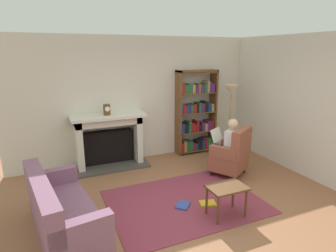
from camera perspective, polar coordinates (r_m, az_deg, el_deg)
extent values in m
plane|color=#976040|center=(4.53, 5.15, -16.74)|extent=(14.00, 14.00, 0.00)
cube|color=silver|center=(6.30, -5.80, 5.42)|extent=(5.60, 0.10, 2.70)
cube|color=silver|center=(6.56, 20.74, 4.92)|extent=(0.10, 5.20, 2.70)
cube|color=#863143|center=(4.76, 3.36, -14.98)|extent=(2.40, 1.80, 0.01)
cube|color=#4C4742|center=(6.13, -11.30, -7.99)|extent=(1.53, 0.64, 0.05)
cube|color=black|center=(6.20, -11.92, -4.05)|extent=(1.01, 0.20, 0.70)
cube|color=silver|center=(5.96, -17.47, -3.80)|extent=(0.12, 0.44, 1.07)
cube|color=silver|center=(6.19, -6.26, -2.51)|extent=(0.12, 0.44, 1.07)
cube|color=silver|center=(5.92, -11.98, 1.06)|extent=(1.33, 0.44, 0.16)
cube|color=silver|center=(5.84, -11.92, 1.98)|extent=(1.49, 0.56, 0.06)
cylinder|color=brown|center=(5.79, -12.25, 3.25)|extent=(0.14, 0.14, 0.22)
cylinder|color=white|center=(5.72, -12.13, 3.39)|extent=(0.10, 0.01, 0.10)
cube|color=brown|center=(6.49, 2.10, 2.45)|extent=(0.04, 0.32, 1.96)
cube|color=brown|center=(6.94, 9.05, 3.07)|extent=(0.04, 0.32, 1.96)
cube|color=brown|center=(6.57, 5.91, 11.00)|extent=(0.97, 0.32, 0.04)
cube|color=brown|center=(6.95, 5.50, -4.67)|extent=(0.93, 0.32, 0.02)
cube|color=maroon|center=(6.73, 2.60, -4.18)|extent=(0.08, 0.26, 0.22)
cube|color=#997F4C|center=(6.75, 3.11, -3.96)|extent=(0.05, 0.26, 0.26)
cube|color=#1E592D|center=(6.78, 3.64, -3.95)|extent=(0.07, 0.26, 0.24)
cube|color=#1E592D|center=(6.82, 4.26, -3.88)|extent=(0.08, 0.26, 0.23)
cube|color=maroon|center=(6.86, 4.76, -3.94)|extent=(0.05, 0.26, 0.20)
cube|color=navy|center=(6.89, 5.28, -4.02)|extent=(0.08, 0.26, 0.16)
cube|color=black|center=(6.92, 5.83, -3.73)|extent=(0.05, 0.26, 0.21)
cube|color=black|center=(6.95, 6.30, -3.63)|extent=(0.06, 0.26, 0.22)
cube|color=navy|center=(6.98, 6.77, -3.48)|extent=(0.07, 0.26, 0.24)
cube|color=maroon|center=(7.01, 7.32, -3.33)|extent=(0.07, 0.26, 0.26)
cube|color=#1E592D|center=(7.06, 7.90, -3.26)|extent=(0.08, 0.26, 0.25)
cube|color=#1E592D|center=(7.10, 8.36, -3.37)|extent=(0.04, 0.26, 0.21)
cube|color=brown|center=(6.81, 5.59, -1.02)|extent=(0.93, 0.32, 0.02)
cube|color=navy|center=(6.59, 2.68, -0.37)|extent=(0.08, 0.26, 0.23)
cube|color=black|center=(6.64, 3.40, -0.35)|extent=(0.09, 0.26, 0.21)
cube|color=#1E592D|center=(6.67, 4.06, -0.10)|extent=(0.07, 0.26, 0.25)
cube|color=maroon|center=(6.70, 4.60, -0.14)|extent=(0.06, 0.26, 0.23)
cube|color=maroon|center=(6.74, 5.10, -0.24)|extent=(0.07, 0.26, 0.19)
cube|color=maroon|center=(6.76, 5.63, 0.10)|extent=(0.05, 0.26, 0.26)
cube|color=black|center=(6.81, 6.13, -0.21)|extent=(0.07, 0.26, 0.17)
cube|color=#4C1E59|center=(6.84, 6.68, 0.02)|extent=(0.08, 0.26, 0.21)
cube|color=#997F4C|center=(6.88, 7.25, -0.05)|extent=(0.07, 0.26, 0.17)
cube|color=#4C1E59|center=(6.92, 7.82, 0.25)|extent=(0.08, 0.26, 0.23)
cube|color=maroon|center=(6.96, 8.40, 0.30)|extent=(0.07, 0.26, 0.22)
cube|color=brown|center=(6.70, 5.69, 2.78)|extent=(0.93, 0.32, 0.02)
cube|color=navy|center=(6.47, 2.54, 3.66)|extent=(0.04, 0.26, 0.25)
cube|color=maroon|center=(6.51, 3.07, 3.49)|extent=(0.09, 0.26, 0.20)
cube|color=navy|center=(6.55, 3.78, 3.47)|extent=(0.08, 0.26, 0.19)
cube|color=#1E592D|center=(6.59, 4.41, 3.56)|extent=(0.06, 0.26, 0.19)
cube|color=maroon|center=(6.62, 5.00, 3.64)|extent=(0.08, 0.26, 0.20)
cube|color=black|center=(6.66, 5.55, 3.57)|extent=(0.06, 0.26, 0.17)
cube|color=#1E592D|center=(6.69, 6.05, 3.81)|extent=(0.06, 0.26, 0.22)
cube|color=#4C1E59|center=(6.73, 6.62, 3.78)|extent=(0.09, 0.26, 0.20)
cube|color=black|center=(6.77, 7.30, 4.00)|extent=(0.08, 0.26, 0.24)
cube|color=navy|center=(6.82, 7.94, 3.83)|extent=(0.08, 0.26, 0.19)
cube|color=#997F4C|center=(6.86, 8.53, 3.82)|extent=(0.07, 0.26, 0.18)
cube|color=brown|center=(6.62, 5.79, 6.68)|extent=(0.93, 0.32, 0.02)
cube|color=maroon|center=(6.41, 2.73, 7.63)|extent=(0.07, 0.26, 0.23)
cube|color=#1E592D|center=(6.45, 3.38, 7.50)|extent=(0.08, 0.26, 0.20)
cube|color=#1E592D|center=(6.49, 4.07, 7.59)|extent=(0.08, 0.26, 0.21)
cube|color=#997F4C|center=(6.53, 4.78, 7.56)|extent=(0.08, 0.26, 0.19)
cube|color=#4C1E59|center=(6.57, 5.43, 7.48)|extent=(0.07, 0.26, 0.17)
cube|color=brown|center=(6.60, 5.96, 7.65)|extent=(0.06, 0.26, 0.20)
cube|color=#4C1E59|center=(6.64, 6.49, 7.60)|extent=(0.07, 0.26, 0.19)
cube|color=#1E592D|center=(6.68, 7.15, 7.65)|extent=(0.08, 0.26, 0.19)
cube|color=#997F4C|center=(6.72, 7.69, 7.95)|extent=(0.06, 0.26, 0.26)
cube|color=#4C1E59|center=(6.75, 8.11, 7.89)|extent=(0.05, 0.26, 0.24)
cube|color=#4C1E59|center=(6.79, 8.60, 7.74)|extent=(0.08, 0.26, 0.20)
cube|color=brown|center=(6.57, 5.90, 10.65)|extent=(0.93, 0.32, 0.02)
cylinder|color=#331E14|center=(6.11, 10.87, -7.66)|extent=(0.05, 0.05, 0.12)
cylinder|color=#331E14|center=(5.68, 8.70, -9.33)|extent=(0.05, 0.05, 0.12)
cylinder|color=#331E14|center=(5.95, 15.11, -8.55)|extent=(0.05, 0.05, 0.12)
cylinder|color=#331E14|center=(5.51, 13.23, -10.37)|extent=(0.05, 0.05, 0.12)
cube|color=brown|center=(5.73, 12.09, -7.02)|extent=(0.86, 0.85, 0.30)
cube|color=brown|center=(5.51, 14.62, -3.38)|extent=(0.63, 0.47, 0.55)
cube|color=brown|center=(5.88, 13.27, -3.83)|extent=(0.38, 0.52, 0.22)
cube|color=brown|center=(5.41, 11.10, -5.37)|extent=(0.38, 0.52, 0.22)
cube|color=silver|center=(5.58, 12.79, -3.30)|extent=(0.38, 0.34, 0.50)
sphere|color=#D8AD8C|center=(5.48, 13.00, 0.38)|extent=(0.20, 0.20, 0.20)
cube|color=#191E3F|center=(5.78, 11.15, -4.65)|extent=(0.31, 0.40, 0.12)
cube|color=#191E3F|center=(5.65, 10.48, -5.10)|extent=(0.31, 0.40, 0.12)
cylinder|color=#191E3F|center=(5.95, 9.35, -6.68)|extent=(0.10, 0.10, 0.42)
cylinder|color=#191E3F|center=(5.81, 8.65, -7.17)|extent=(0.10, 0.10, 0.42)
cube|color=white|center=(5.67, 9.77, -1.78)|extent=(0.36, 0.28, 0.25)
cube|color=#825670|center=(4.16, -19.73, -17.57)|extent=(0.95, 1.79, 0.40)
cube|color=#825670|center=(3.92, -24.21, -12.99)|extent=(0.45, 1.71, 0.45)
cube|color=#825670|center=(3.35, -17.06, -19.38)|extent=(0.72, 0.26, 0.24)
cube|color=#825670|center=(4.69, -22.23, -9.57)|extent=(0.72, 0.26, 0.24)
cube|color=brown|center=(4.27, 11.81, -12.04)|extent=(0.56, 0.39, 0.03)
cylinder|color=brown|center=(4.16, 10.10, -16.51)|extent=(0.04, 0.04, 0.44)
cylinder|color=brown|center=(4.41, 15.45, -14.89)|extent=(0.04, 0.04, 0.44)
cylinder|color=brown|center=(4.38, 7.81, -14.68)|extent=(0.04, 0.04, 0.44)
cylinder|color=brown|center=(4.62, 13.00, -13.28)|extent=(0.04, 0.04, 0.44)
cube|color=#334CA5|center=(4.62, 3.06, -15.68)|extent=(0.30, 0.31, 0.03)
cube|color=gold|center=(4.71, 8.02, -15.19)|extent=(0.29, 0.25, 0.03)
cylinder|color=#B7933F|center=(6.90, 11.99, -5.49)|extent=(0.24, 0.24, 0.03)
cylinder|color=#B7933F|center=(6.69, 12.32, 0.30)|extent=(0.03, 0.03, 1.41)
cone|color=beige|center=(6.54, 12.70, 7.14)|extent=(0.32, 0.32, 0.22)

